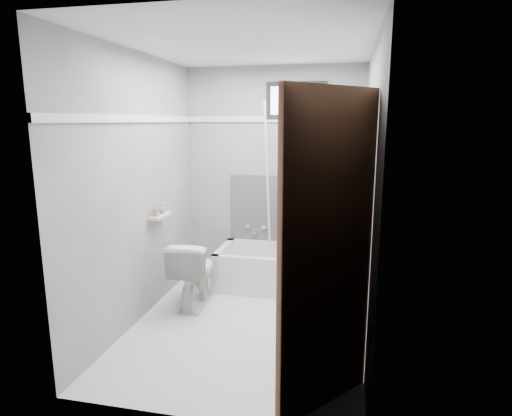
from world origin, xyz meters
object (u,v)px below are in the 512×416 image
(bathtub, at_px, (286,269))
(door, at_px, (373,276))
(office_chair, at_px, (324,236))
(soap_bottle_b, at_px, (162,208))
(soap_bottle_a, at_px, (156,211))
(toilet, at_px, (194,273))

(bathtub, xyz_separation_m, door, (0.77, -2.21, 0.79))
(office_chair, bearing_deg, door, -82.57)
(office_chair, height_order, soap_bottle_b, office_chair)
(door, height_order, soap_bottle_a, door)
(office_chair, bearing_deg, soap_bottle_b, -159.05)
(bathtub, xyz_separation_m, soap_bottle_a, (-1.15, -0.74, 0.76))
(soap_bottle_a, bearing_deg, toilet, 19.35)
(toilet, distance_m, soap_bottle_b, 0.71)
(bathtub, bearing_deg, office_chair, 7.19)
(bathtub, distance_m, toilet, 1.05)
(door, bearing_deg, toilet, 135.37)
(bathtub, height_order, soap_bottle_a, soap_bottle_a)
(office_chair, distance_m, soap_bottle_b, 1.72)
(toilet, bearing_deg, bathtub, -147.29)
(office_chair, bearing_deg, soap_bottle_a, -154.80)
(bathtub, bearing_deg, door, -70.83)
(toilet, xyz_separation_m, door, (1.60, -1.58, 0.67))
(toilet, bearing_deg, door, 130.92)
(bathtub, relative_size, toilet, 2.23)
(toilet, bearing_deg, soap_bottle_b, -9.38)
(toilet, height_order, soap_bottle_a, soap_bottle_a)
(door, bearing_deg, office_chair, 99.35)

